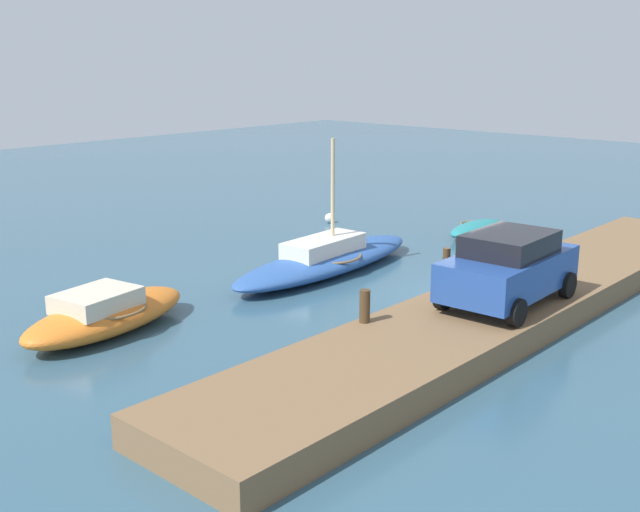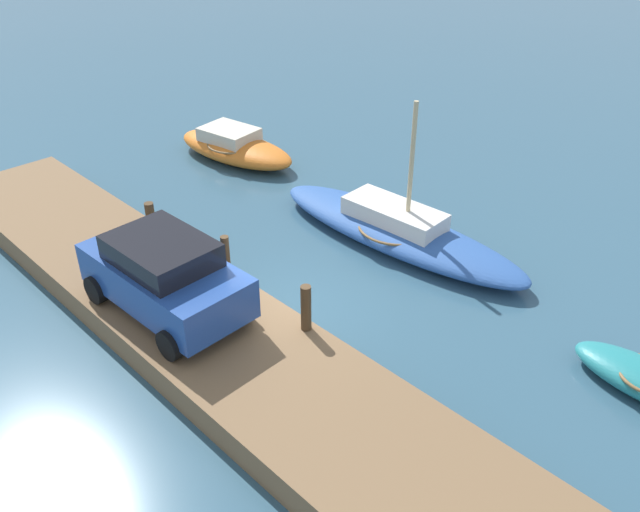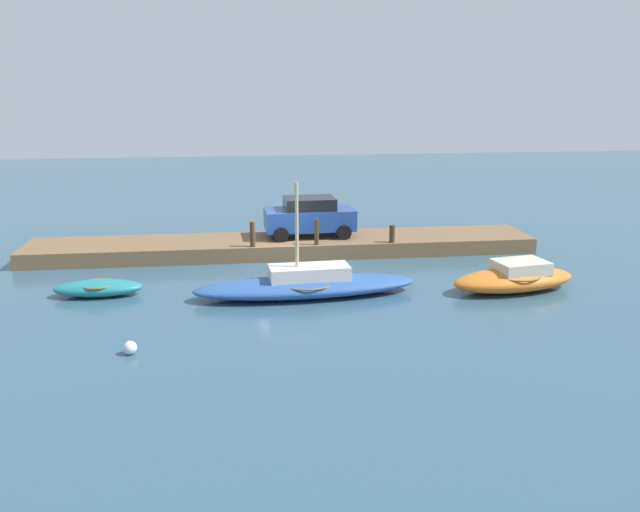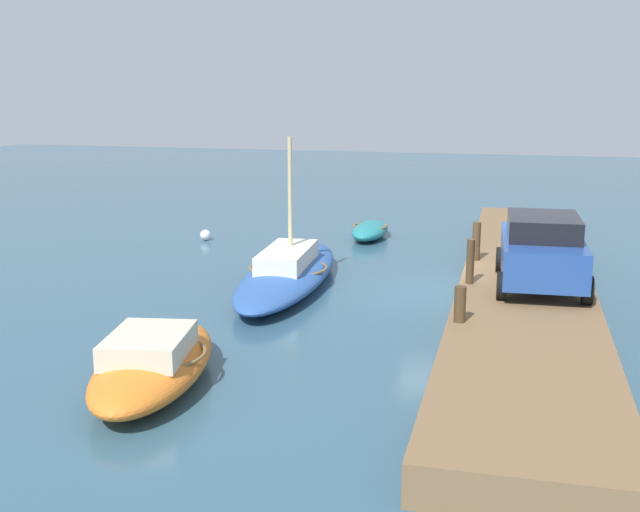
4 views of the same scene
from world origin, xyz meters
name	(u,v)px [view 3 (image 3 of 4)]	position (x,y,z in m)	size (l,w,h in m)	color
ground_plane	(287,264)	(0.00, 0.00, 0.00)	(84.00, 84.00, 0.00)	#33566B
dock_platform	(283,246)	(0.00, -1.93, 0.32)	(21.87, 3.18, 0.65)	brown
dinghy_teal	(98,288)	(6.92, 3.40, 0.29)	(3.08, 1.26, 0.57)	teal
motorboat_orange	(514,278)	(-7.80, 4.67, 0.47)	(4.92, 2.61, 1.08)	orange
sailboat_blue	(306,284)	(-0.31, 4.32, 0.42)	(7.96, 2.52, 4.03)	#2D569E
mooring_post_west	(392,234)	(-4.54, -0.59, 1.02)	(0.24, 0.24, 0.75)	#47331E
mooring_post_mid_west	(317,232)	(-1.30, -0.59, 1.20)	(0.19, 0.19, 1.10)	#47331E
mooring_post_mid_east	(253,234)	(1.37, -0.59, 1.17)	(0.22, 0.22, 1.06)	#47331E
parked_car	(310,216)	(-1.19, -2.25, 1.54)	(3.97, 2.19, 1.73)	#234793
marker_buoy	(130,348)	(5.10, 8.95, 0.19)	(0.38, 0.38, 0.38)	silver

